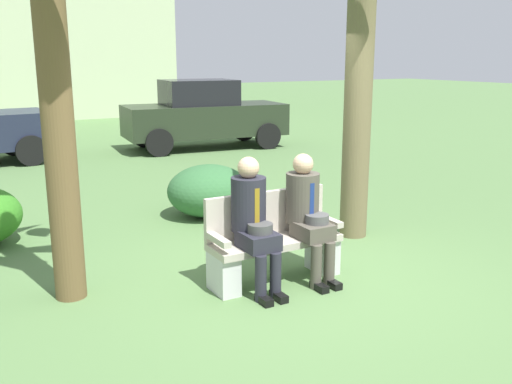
% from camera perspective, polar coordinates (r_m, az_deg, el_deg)
% --- Properties ---
extents(ground_plane, '(80.00, 80.00, 0.00)m').
position_cam_1_polar(ground_plane, '(5.91, 4.66, -8.88)').
color(ground_plane, '#517441').
extents(park_bench, '(1.37, 0.44, 0.90)m').
position_cam_1_polar(park_bench, '(5.82, 1.70, -5.05)').
color(park_bench, '#B7AD9E').
rests_on(park_bench, ground).
extents(seated_man_left, '(0.34, 0.72, 1.31)m').
position_cam_1_polar(seated_man_left, '(5.48, -0.27, -2.61)').
color(seated_man_left, '#23232D').
rests_on(seated_man_left, ground).
extents(seated_man_right, '(0.34, 0.72, 1.28)m').
position_cam_1_polar(seated_man_right, '(5.80, 5.17, -1.87)').
color(seated_man_right, '#4C473D').
rests_on(seated_man_right, ground).
extents(shrub_mid_lawn, '(1.19, 1.09, 0.74)m').
position_cam_1_polar(shrub_mid_lawn, '(8.17, -4.74, 0.14)').
color(shrub_mid_lawn, '#316336').
rests_on(shrub_mid_lawn, ground).
extents(parked_car_far, '(4.04, 2.03, 1.68)m').
position_cam_1_polar(parked_car_far, '(14.28, -5.25, 7.71)').
color(parked_car_far, '#232D1E').
rests_on(parked_car_far, ground).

